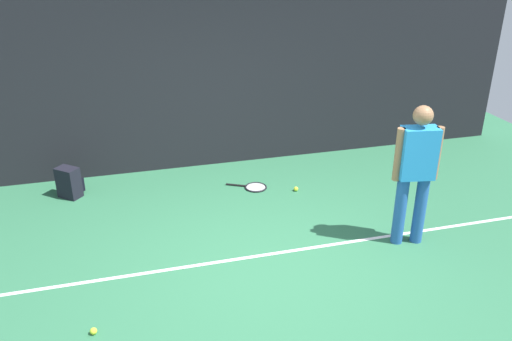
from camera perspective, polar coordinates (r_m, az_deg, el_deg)
ground_plane at (r=5.87m, az=1.04°, el=-10.51°), size 12.00×12.00×0.00m
back_fence at (r=7.99m, az=-4.94°, el=9.67°), size 10.00×0.10×2.67m
court_line at (r=6.04m, az=0.45°, el=-9.34°), size 9.00×0.05×0.00m
tennis_player at (r=6.12m, az=17.18°, el=0.26°), size 0.52×0.29×1.70m
tennis_racket at (r=7.57m, az=-0.24°, el=-1.83°), size 0.62×0.44×0.03m
backpack at (r=7.70m, az=-19.82°, el=-1.27°), size 0.38×0.38×0.44m
tennis_ball_near_player at (r=5.22m, az=-17.45°, el=-16.50°), size 0.07×0.07×0.07m
tennis_ball_by_fence at (r=7.49m, az=4.42°, el=-2.03°), size 0.07×0.07×0.07m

